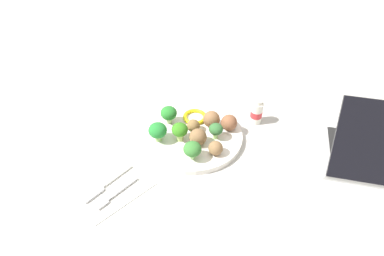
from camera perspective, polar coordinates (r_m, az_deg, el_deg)
name	(u,v)px	position (r m, az deg, el deg)	size (l,w,h in m)	color
ground_plane	(192,138)	(0.96, 0.00, -1.63)	(4.00, 4.00, 0.00)	#B2B2AD
plate	(192,136)	(0.95, 0.00, -1.28)	(0.28, 0.28, 0.02)	white
broccoli_floret_back_right	(216,130)	(0.91, 4.02, -0.25)	(0.04, 0.04, 0.05)	#A0CF77
broccoli_floret_far_rim	(169,113)	(0.96, -3.90, 2.44)	(0.05, 0.05, 0.05)	#A3BB80
broccoli_floret_mid_left	(192,149)	(0.85, 0.07, -3.57)	(0.05, 0.05, 0.05)	#99D082
broccoli_floret_front_left	(179,130)	(0.90, -2.14, -0.32)	(0.04, 0.04, 0.05)	#A6C16C
broccoli_floret_mid_right	(158,131)	(0.91, -5.76, -0.44)	(0.05, 0.05, 0.06)	#97C973
meatball_center	(215,148)	(0.88, 3.92, -3.41)	(0.04, 0.04, 0.04)	brown
meatball_back_left	(229,123)	(0.95, 6.22, 0.91)	(0.05, 0.05, 0.05)	brown
meatball_mid_left	(193,126)	(0.94, 0.22, 0.40)	(0.04, 0.04, 0.04)	brown
meatball_mid_right	(211,119)	(0.96, 3.28, 1.50)	(0.05, 0.05, 0.05)	brown
meatball_far_rim	(198,137)	(0.90, 1.01, -1.52)	(0.05, 0.05, 0.05)	brown
pepper_ring_near_rim	(195,117)	(0.99, 0.47, 1.90)	(0.07, 0.07, 0.01)	yellow
napkin	(113,189)	(0.85, -13.13, -9.84)	(0.17, 0.12, 0.01)	white
fork	(114,194)	(0.83, -12.92, -10.64)	(0.12, 0.04, 0.01)	silver
knife	(106,185)	(0.85, -14.22, -9.18)	(0.15, 0.04, 0.01)	white
yogurt_bottle	(257,112)	(1.00, 10.75, 2.58)	(0.03, 0.03, 0.08)	white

